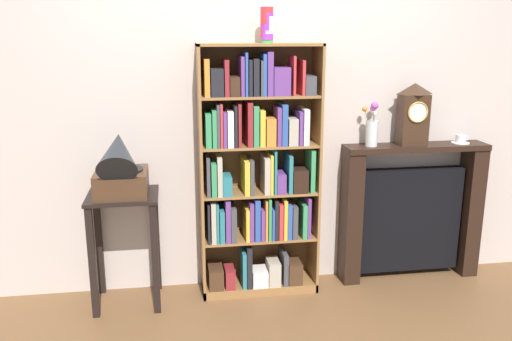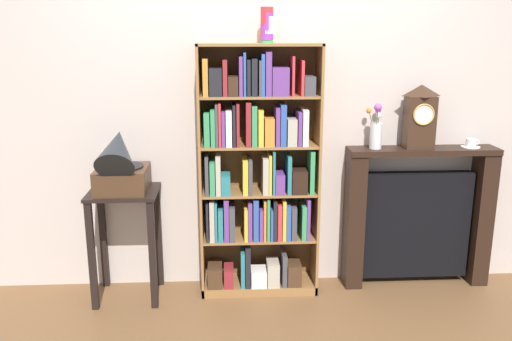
% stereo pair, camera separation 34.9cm
% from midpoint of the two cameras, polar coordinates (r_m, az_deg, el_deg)
% --- Properties ---
extents(ground_plane, '(7.57, 6.40, 0.02)m').
position_cam_midpoint_polar(ground_plane, '(3.96, -2.07, -13.08)').
color(ground_plane, brown).
extents(wall_back, '(4.57, 0.08, 2.60)m').
position_cam_midpoint_polar(wall_back, '(3.83, -0.98, 6.68)').
color(wall_back, beige).
rests_on(wall_back, ground).
extents(bookshelf, '(0.82, 0.28, 1.75)m').
position_cam_midpoint_polar(bookshelf, '(3.72, -2.53, -0.73)').
color(bookshelf, olive).
rests_on(bookshelf, ground).
extents(cup_stack, '(0.08, 0.09, 0.23)m').
position_cam_midpoint_polar(cup_stack, '(3.60, -1.71, 15.10)').
color(cup_stack, green).
rests_on(cup_stack, bookshelf).
extents(side_table_left, '(0.46, 0.41, 0.78)m').
position_cam_midpoint_polar(side_table_left, '(3.78, -16.32, -5.93)').
color(side_table_left, black).
rests_on(side_table_left, ground).
extents(gramophone, '(0.34, 0.49, 0.50)m').
position_cam_midpoint_polar(gramophone, '(3.60, -16.92, 0.25)').
color(gramophone, '#472D1C').
rests_on(gramophone, side_table_left).
extents(fireplace_mantel, '(1.06, 0.21, 1.03)m').
position_cam_midpoint_polar(fireplace_mantel, '(4.16, 13.70, -4.35)').
color(fireplace_mantel, black).
rests_on(fireplace_mantel, ground).
extents(mantel_clock, '(0.20, 0.15, 0.44)m').
position_cam_midpoint_polar(mantel_clock, '(3.95, 13.87, 5.77)').
color(mantel_clock, '#382316').
rests_on(mantel_clock, fireplace_mantel).
extents(flower_vase, '(0.11, 0.17, 0.32)m').
position_cam_midpoint_polar(flower_vase, '(3.87, 9.64, 4.37)').
color(flower_vase, silver).
rests_on(flower_vase, fireplace_mantel).
extents(teacup_with_saucer, '(0.13, 0.13, 0.06)m').
position_cam_midpoint_polar(teacup_with_saucer, '(4.15, 18.60, 3.09)').
color(teacup_with_saucer, white).
rests_on(teacup_with_saucer, fireplace_mantel).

